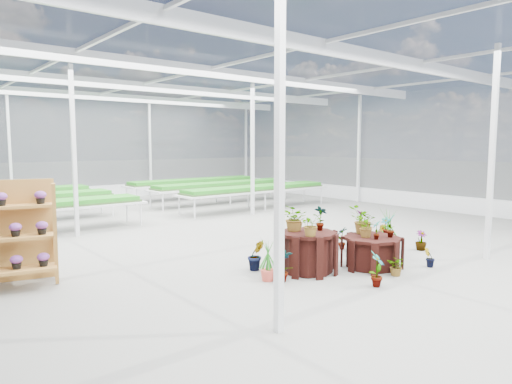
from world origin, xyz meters
TOP-DOWN VIEW (x-y plane):
  - ground_plane at (0.00, 0.00)m, footprint 24.00×24.00m
  - greenhouse_shell at (0.00, 0.00)m, footprint 18.00×24.00m
  - steel_frame at (0.00, 0.00)m, footprint 18.00×24.00m
  - nursery_benches at (0.00, 7.20)m, footprint 16.00×7.00m
  - plinth_tall at (-0.67, -2.25)m, footprint 1.50×1.50m
  - plinth_mid at (0.53, -2.85)m, footprint 1.24×1.24m
  - plinth_low at (1.53, -2.15)m, footprint 1.25×1.25m
  - shelf_rack at (-5.40, 0.32)m, footprint 1.90×1.31m
  - nursery_plants at (0.28, -2.29)m, footprint 4.68×3.03m

SIDE VIEW (x-z plane):
  - ground_plane at x=0.00m, z-range 0.00..0.00m
  - plinth_low at x=1.53m, z-range 0.00..0.43m
  - plinth_mid at x=0.53m, z-range 0.00..0.62m
  - plinth_tall at x=-0.67m, z-range 0.00..0.78m
  - nursery_benches at x=0.00m, z-range 0.00..0.84m
  - nursery_plants at x=0.28m, z-range -0.03..1.26m
  - shelf_rack at x=-5.40m, z-range 0.00..1.83m
  - greenhouse_shell at x=0.00m, z-range 0.00..4.50m
  - steel_frame at x=0.00m, z-range 0.00..4.50m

